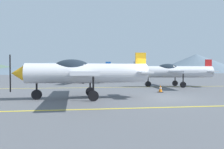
% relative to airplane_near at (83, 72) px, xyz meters
% --- Properties ---
extents(ground_plane, '(400.00, 400.00, 0.00)m').
position_rel_airplane_near_xyz_m(ground_plane, '(4.69, -0.46, -1.62)').
color(ground_plane, '#54565B').
extents(apron_line_near, '(80.00, 0.16, 0.01)m').
position_rel_airplane_near_xyz_m(apron_line_near, '(4.69, -3.71, -1.61)').
color(apron_line_near, yellow).
rests_on(apron_line_near, ground_plane).
extents(apron_line_far, '(80.00, 0.16, 0.01)m').
position_rel_airplane_near_xyz_m(apron_line_far, '(4.69, 8.32, -1.61)').
color(apron_line_far, yellow).
rests_on(apron_line_far, ground_plane).
extents(airplane_near, '(8.30, 9.57, 2.87)m').
position_rel_airplane_near_xyz_m(airplane_near, '(0.00, 0.00, 0.00)').
color(airplane_near, silver).
rests_on(airplane_near, ground_plane).
extents(airplane_mid, '(8.36, 9.61, 2.87)m').
position_rel_airplane_near_xyz_m(airplane_mid, '(9.50, 8.18, 0.00)').
color(airplane_mid, silver).
rests_on(airplane_mid, ground_plane).
extents(airplane_far, '(8.40, 9.56, 2.87)m').
position_rel_airplane_near_xyz_m(airplane_far, '(-0.08, 16.39, 0.00)').
color(airplane_far, silver).
rests_on(airplane_far, ground_plane).
extents(airplane_back, '(8.39, 9.60, 2.87)m').
position_rel_airplane_near_xyz_m(airplane_back, '(7.74, 27.38, 0.00)').
color(airplane_back, '#33478C').
rests_on(airplane_back, ground_plane).
extents(traffic_cone_front, '(0.36, 0.36, 0.59)m').
position_rel_airplane_near_xyz_m(traffic_cone_front, '(6.09, 2.99, -1.33)').
color(traffic_cone_front, black).
rests_on(traffic_cone_front, ground_plane).
extents(hill_centerleft, '(82.64, 82.64, 6.21)m').
position_rel_airplane_near_xyz_m(hill_centerleft, '(-16.85, 109.60, 1.49)').
color(hill_centerleft, slate).
rests_on(hill_centerleft, ground_plane).
extents(hill_centerright, '(55.05, 55.05, 6.88)m').
position_rel_airplane_near_xyz_m(hill_centerright, '(20.21, 138.13, 1.82)').
color(hill_centerright, slate).
rests_on(hill_centerright, ground_plane).
extents(hill_right, '(59.93, 59.93, 12.56)m').
position_rel_airplane_near_xyz_m(hill_right, '(77.40, 125.34, 4.66)').
color(hill_right, slate).
rests_on(hill_right, ground_plane).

